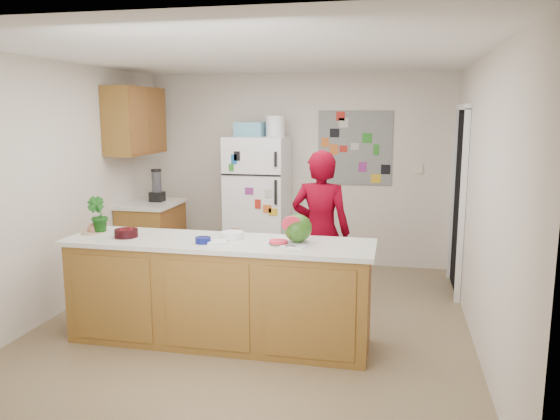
% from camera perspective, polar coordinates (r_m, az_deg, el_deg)
% --- Properties ---
extents(floor, '(4.00, 4.50, 0.02)m').
position_cam_1_polar(floor, '(5.40, -2.54, -11.71)').
color(floor, brown).
rests_on(floor, ground).
extents(wall_back, '(4.00, 0.02, 2.50)m').
position_cam_1_polar(wall_back, '(7.26, 1.86, 4.23)').
color(wall_back, beige).
rests_on(wall_back, ground).
extents(wall_left, '(0.02, 4.50, 2.50)m').
position_cam_1_polar(wall_left, '(5.90, -21.91, 2.12)').
color(wall_left, beige).
rests_on(wall_left, ground).
extents(wall_right, '(0.02, 4.50, 2.50)m').
position_cam_1_polar(wall_right, '(4.96, 20.42, 0.81)').
color(wall_right, beige).
rests_on(wall_right, ground).
extents(ceiling, '(4.00, 4.50, 0.02)m').
position_cam_1_polar(ceiling, '(5.04, -2.78, 15.95)').
color(ceiling, white).
rests_on(ceiling, wall_back).
extents(doorway, '(0.03, 0.85, 2.04)m').
position_cam_1_polar(doorway, '(6.41, 18.25, 0.86)').
color(doorway, black).
rests_on(doorway, ground).
extents(peninsula_base, '(2.60, 0.62, 0.88)m').
position_cam_1_polar(peninsula_base, '(4.85, -6.40, -8.69)').
color(peninsula_base, brown).
rests_on(peninsula_base, floor).
extents(peninsula_top, '(2.68, 0.70, 0.04)m').
position_cam_1_polar(peninsula_top, '(4.72, -6.51, -3.40)').
color(peninsula_top, silver).
rests_on(peninsula_top, peninsula_base).
extents(side_counter_base, '(0.60, 0.80, 0.86)m').
position_cam_1_polar(side_counter_base, '(7.05, -13.20, -2.99)').
color(side_counter_base, brown).
rests_on(side_counter_base, floor).
extents(side_counter_top, '(0.64, 0.84, 0.04)m').
position_cam_1_polar(side_counter_top, '(6.96, -13.35, 0.62)').
color(side_counter_top, silver).
rests_on(side_counter_top, side_counter_base).
extents(upper_cabinets, '(0.35, 1.00, 0.80)m').
position_cam_1_polar(upper_cabinets, '(6.88, -14.87, 8.99)').
color(upper_cabinets, brown).
rests_on(upper_cabinets, wall_left).
extents(refrigerator, '(0.75, 0.70, 1.70)m').
position_cam_1_polar(refrigerator, '(7.04, -2.31, 0.75)').
color(refrigerator, silver).
rests_on(refrigerator, floor).
extents(fridge_top_bin, '(0.35, 0.28, 0.18)m').
position_cam_1_polar(fridge_top_bin, '(6.97, -3.17, 8.42)').
color(fridge_top_bin, '#5999B2').
rests_on(fridge_top_bin, refrigerator).
extents(photo_collage, '(0.95, 0.01, 0.95)m').
position_cam_1_polar(photo_collage, '(7.12, 7.83, 6.45)').
color(photo_collage, slate).
rests_on(photo_collage, wall_back).
extents(person, '(0.63, 0.44, 1.64)m').
position_cam_1_polar(person, '(5.48, 4.27, -2.29)').
color(person, '#5F000E').
rests_on(person, floor).
extents(blender_appliance, '(0.12, 0.12, 0.38)m').
position_cam_1_polar(blender_appliance, '(6.98, -12.75, 2.42)').
color(blender_appliance, black).
rests_on(blender_appliance, side_counter_top).
extents(cutting_board, '(0.43, 0.37, 0.01)m').
position_cam_1_polar(cutting_board, '(4.57, 1.07, -3.44)').
color(cutting_board, silver).
rests_on(cutting_board, peninsula_top).
extents(watermelon, '(0.24, 0.24, 0.24)m').
position_cam_1_polar(watermelon, '(4.55, 1.87, -1.90)').
color(watermelon, '#275D13').
rests_on(watermelon, cutting_board).
extents(watermelon_slice, '(0.15, 0.15, 0.02)m').
position_cam_1_polar(watermelon_slice, '(4.54, -0.18, -3.32)').
color(watermelon_slice, red).
rests_on(watermelon_slice, cutting_board).
extents(cherry_bowl, '(0.23, 0.23, 0.07)m').
position_cam_1_polar(cherry_bowl, '(4.98, -15.77, -2.34)').
color(cherry_bowl, black).
rests_on(cherry_bowl, peninsula_top).
extents(white_bowl, '(0.22, 0.22, 0.06)m').
position_cam_1_polar(white_bowl, '(4.76, -4.99, -2.64)').
color(white_bowl, white).
rests_on(white_bowl, peninsula_top).
extents(cobalt_bowl, '(0.18, 0.18, 0.05)m').
position_cam_1_polar(cobalt_bowl, '(4.63, -8.04, -3.14)').
color(cobalt_bowl, '#091056').
rests_on(cobalt_bowl, peninsula_top).
extents(plate, '(0.31, 0.31, 0.02)m').
position_cam_1_polar(plate, '(5.26, -18.83, -2.16)').
color(plate, '#C0AF91').
rests_on(plate, peninsula_top).
extents(paper_towel, '(0.19, 0.18, 0.02)m').
position_cam_1_polar(paper_towel, '(4.62, -6.55, -3.32)').
color(paper_towel, white).
rests_on(paper_towel, peninsula_top).
extents(keys, '(0.09, 0.05, 0.01)m').
position_cam_1_polar(keys, '(4.45, 1.12, -3.84)').
color(keys, gray).
rests_on(keys, peninsula_top).
extents(potted_plant, '(0.18, 0.15, 0.33)m').
position_cam_1_polar(potted_plant, '(5.20, -18.51, -0.50)').
color(potted_plant, '#113C0F').
rests_on(potted_plant, peninsula_top).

